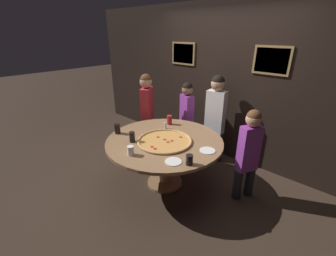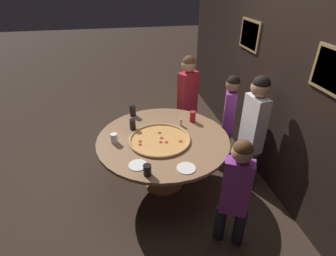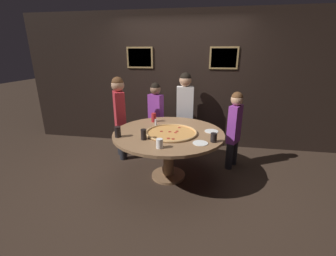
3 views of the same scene
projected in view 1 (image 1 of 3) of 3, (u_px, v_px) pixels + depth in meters
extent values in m
plane|color=#38281E|center=(165.00, 183.00, 3.43)|extent=(24.00, 24.00, 0.00)
cube|color=black|center=(220.00, 84.00, 3.87)|extent=(6.40, 0.06, 2.60)
cube|color=#9E7F4C|center=(183.00, 54.00, 4.16)|extent=(0.52, 0.02, 0.40)
cube|color=slate|center=(183.00, 54.00, 4.15)|extent=(0.46, 0.01, 0.34)
cube|color=#9E7F4C|center=(272.00, 60.00, 3.17)|extent=(0.52, 0.02, 0.40)
cube|color=slate|center=(271.00, 61.00, 3.16)|extent=(0.46, 0.01, 0.34)
cylinder|color=#936B47|center=(165.00, 141.00, 3.14)|extent=(1.62, 1.62, 0.04)
cylinder|color=#936B47|center=(165.00, 163.00, 3.29)|extent=(0.16, 0.16, 0.70)
cylinder|color=#936B47|center=(165.00, 182.00, 3.42)|extent=(0.52, 0.52, 0.04)
cylinder|color=#E0994C|center=(165.00, 141.00, 3.07)|extent=(0.71, 0.71, 0.01)
torus|color=tan|center=(165.00, 141.00, 3.06)|extent=(0.75, 0.75, 0.03)
cylinder|color=#A8281E|center=(165.00, 140.00, 3.10)|extent=(0.04, 0.04, 0.00)
cylinder|color=#A8281E|center=(181.00, 137.00, 3.17)|extent=(0.04, 0.04, 0.00)
cylinder|color=#A8281E|center=(152.00, 147.00, 2.90)|extent=(0.04, 0.04, 0.00)
cylinder|color=#A8281E|center=(172.00, 141.00, 3.06)|extent=(0.04, 0.04, 0.00)
cylinder|color=#A8281E|center=(158.00, 137.00, 3.17)|extent=(0.04, 0.04, 0.00)
cylinder|color=#A8281E|center=(168.00, 142.00, 3.03)|extent=(0.04, 0.04, 0.00)
cylinder|color=#A8281E|center=(155.00, 149.00, 2.86)|extent=(0.04, 0.04, 0.00)
cylinder|color=white|center=(131.00, 151.00, 2.72)|extent=(0.08, 0.08, 0.12)
cylinder|color=black|center=(117.00, 129.00, 3.30)|extent=(0.09, 0.09, 0.15)
cylinder|color=black|center=(189.00, 160.00, 2.52)|extent=(0.08, 0.08, 0.12)
cylinder|color=black|center=(132.00, 137.00, 3.04)|extent=(0.08, 0.08, 0.14)
cylinder|color=#B22328|center=(169.00, 120.00, 3.62)|extent=(0.08, 0.08, 0.15)
cylinder|color=white|center=(207.00, 151.00, 2.83)|extent=(0.20, 0.20, 0.01)
cylinder|color=white|center=(173.00, 162.00, 2.59)|extent=(0.20, 0.20, 0.01)
cylinder|color=silver|center=(165.00, 126.00, 3.47)|extent=(0.04, 0.04, 0.08)
cylinder|color=#B7B7BC|center=(165.00, 123.00, 3.45)|extent=(0.04, 0.04, 0.01)
cylinder|color=#232328|center=(188.00, 141.00, 4.22)|extent=(0.16, 0.16, 0.46)
cylinder|color=#232328|center=(183.00, 137.00, 4.39)|extent=(0.16, 0.16, 0.46)
cube|color=purple|center=(187.00, 112.00, 4.09)|extent=(0.31, 0.24, 0.64)
sphere|color=#8C664C|center=(187.00, 90.00, 3.92)|extent=(0.20, 0.20, 0.20)
sphere|color=black|center=(187.00, 88.00, 3.91)|extent=(0.18, 0.18, 0.18)
cylinder|color=#232328|center=(219.00, 147.00, 3.94)|extent=(0.15, 0.15, 0.52)
cylinder|color=#232328|center=(207.00, 144.00, 4.06)|extent=(0.15, 0.15, 0.52)
cube|color=white|center=(215.00, 112.00, 3.75)|extent=(0.33, 0.20, 0.73)
sphere|color=tan|center=(218.00, 84.00, 3.56)|extent=(0.23, 0.23, 0.23)
sphere|color=black|center=(218.00, 81.00, 3.55)|extent=(0.21, 0.21, 0.21)
cylinder|color=#232328|center=(146.00, 140.00, 4.21)|extent=(0.18, 0.18, 0.51)
cylinder|color=#232328|center=(150.00, 135.00, 4.41)|extent=(0.18, 0.18, 0.51)
cube|color=red|center=(147.00, 107.00, 4.07)|extent=(0.29, 0.34, 0.71)
sphere|color=tan|center=(146.00, 82.00, 3.88)|extent=(0.22, 0.22, 0.22)
sphere|color=brown|center=(146.00, 80.00, 3.87)|extent=(0.20, 0.20, 0.20)
cylinder|color=#232328|center=(249.00, 181.00, 3.11)|extent=(0.16, 0.16, 0.44)
cylinder|color=#232328|center=(237.00, 184.00, 3.04)|extent=(0.16, 0.16, 0.44)
cube|color=purple|center=(249.00, 149.00, 2.87)|extent=(0.25, 0.30, 0.62)
sphere|color=tan|center=(254.00, 119.00, 2.71)|extent=(0.19, 0.19, 0.19)
sphere|color=brown|center=(254.00, 117.00, 2.69)|extent=(0.18, 0.18, 0.18)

